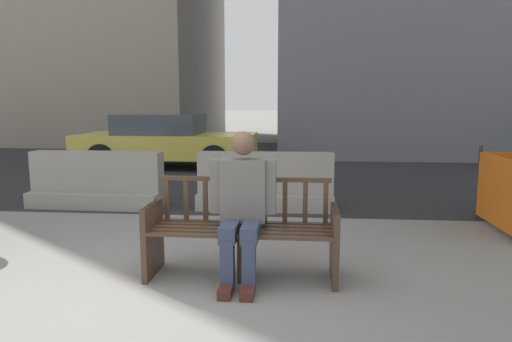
% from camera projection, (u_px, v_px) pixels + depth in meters
% --- Properties ---
extents(ground_plane, '(200.00, 200.00, 0.00)m').
position_uv_depth(ground_plane, '(141.00, 295.00, 3.73)').
color(ground_plane, gray).
extents(street_asphalt, '(120.00, 12.00, 0.01)m').
position_uv_depth(street_asphalt, '(249.00, 161.00, 12.30)').
color(street_asphalt, '#28282B').
rests_on(street_asphalt, ground).
extents(street_bench, '(1.70, 0.55, 0.88)m').
position_uv_depth(street_bench, '(242.00, 234.00, 4.09)').
color(street_bench, '#473323').
rests_on(street_bench, ground).
extents(seated_person, '(0.58, 0.72, 1.31)m').
position_uv_depth(seated_person, '(242.00, 203.00, 3.99)').
color(seated_person, '#66605B').
rests_on(seated_person, ground).
extents(jersey_barrier_centre, '(2.00, 0.68, 0.84)m').
position_uv_depth(jersey_barrier_centre, '(265.00, 186.00, 6.80)').
color(jersey_barrier_centre, gray).
rests_on(jersey_barrier_centre, ground).
extents(jersey_barrier_left, '(2.02, 0.74, 0.84)m').
position_uv_depth(jersey_barrier_left, '(98.00, 184.00, 6.93)').
color(jersey_barrier_left, gray).
rests_on(jersey_barrier_left, ground).
extents(car_sedan_mid, '(4.27, 2.03, 1.30)m').
position_uv_depth(car_sedan_mid, '(166.00, 140.00, 11.20)').
color(car_sedan_mid, '#DBC64C').
rests_on(car_sedan_mid, ground).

